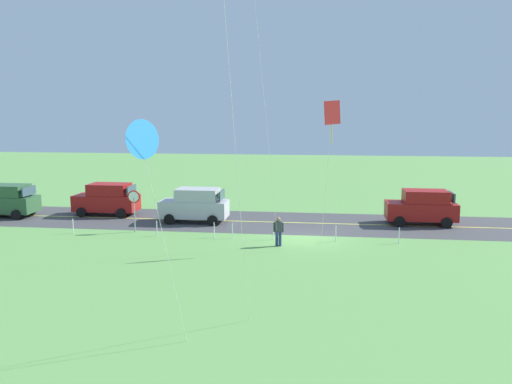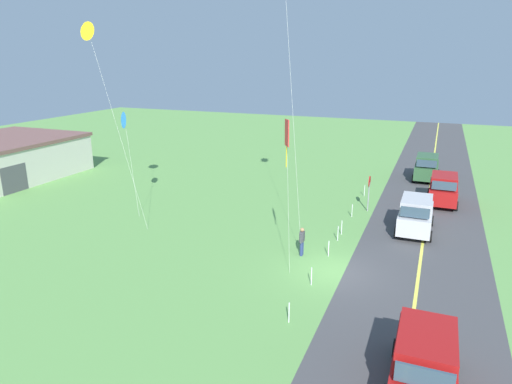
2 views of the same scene
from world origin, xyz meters
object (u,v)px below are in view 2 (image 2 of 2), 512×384
(car_suv_foreground, at_px, (416,214))
(stop_sign, at_px, (369,187))
(car_parked_west_near, at_px, (424,360))
(car_parked_east_far, at_px, (427,167))
(kite_green_far, at_px, (89,32))
(person_adult_near, at_px, (302,240))
(car_parked_east_near, at_px, (443,189))
(kite_yellow_high, at_px, (287,135))
(kite_pink_drift, at_px, (125,120))

(car_suv_foreground, relative_size, stop_sign, 1.72)
(car_parked_west_near, distance_m, stop_sign, 18.19)
(car_parked_east_far, height_order, kite_green_far, kite_green_far)
(car_suv_foreground, distance_m, person_adult_near, 8.12)
(car_parked_east_near, distance_m, kite_yellow_high, 17.96)
(car_suv_foreground, distance_m, stop_sign, 4.47)
(car_parked_east_near, xyz_separation_m, stop_sign, (-3.79, 4.83, 0.65))
(car_parked_west_near, bearing_deg, car_parked_east_far, 2.06)
(stop_sign, distance_m, kite_green_far, 20.48)
(kite_yellow_high, relative_size, kite_pink_drift, 1.12)
(person_adult_near, bearing_deg, kite_green_far, 112.31)
(car_parked_west_near, bearing_deg, car_parked_east_near, -1.06)
(person_adult_near, xyz_separation_m, kite_yellow_high, (-2.72, 0.09, 6.17))
(car_parked_east_near, relative_size, stop_sign, 1.72)
(car_parked_east_far, bearing_deg, kite_green_far, 134.83)
(car_suv_foreground, bearing_deg, kite_pink_drift, 99.81)
(person_adult_near, distance_m, kite_yellow_high, 6.74)
(car_suv_foreground, distance_m, kite_yellow_high, 11.88)
(car_suv_foreground, relative_size, car_parked_east_far, 1.00)
(kite_yellow_high, bearing_deg, person_adult_near, -1.82)
(car_parked_west_near, relative_size, kite_pink_drift, 0.63)
(car_parked_west_near, height_order, person_adult_near, car_parked_west_near)
(car_parked_east_near, xyz_separation_m, person_adult_near, (-12.69, 7.03, -0.29))
(car_parked_east_near, bearing_deg, car_parked_east_far, 11.69)
(stop_sign, bearing_deg, car_parked_east_near, -51.87)
(car_parked_east_near, height_order, person_adult_near, car_parked_east_near)
(car_parked_east_far, relative_size, car_parked_east_near, 1.00)
(kite_yellow_high, bearing_deg, stop_sign, -11.11)
(car_parked_east_far, relative_size, stop_sign, 1.72)
(car_parked_west_near, distance_m, kite_pink_drift, 23.52)
(car_parked_west_near, distance_m, car_parked_east_near, 21.43)
(car_suv_foreground, relative_size, person_adult_near, 2.75)
(car_parked_west_near, relative_size, car_parked_east_near, 1.00)
(kite_green_far, bearing_deg, kite_pink_drift, -7.80)
(kite_pink_drift, bearing_deg, car_parked_west_near, -119.98)
(kite_yellow_high, distance_m, kite_pink_drift, 14.25)
(car_parked_east_far, height_order, car_parked_west_near, same)
(car_parked_west_near, relative_size, kite_yellow_high, 0.57)
(person_adult_near, xyz_separation_m, kite_pink_drift, (2.72, 13.24, 5.51))
(car_suv_foreground, relative_size, kite_yellow_high, 0.57)
(car_parked_east_near, distance_m, kite_green_far, 26.21)
(car_parked_east_far, bearing_deg, car_parked_east_near, -168.31)
(person_adult_near, height_order, kite_pink_drift, kite_pink_drift)
(car_parked_west_near, relative_size, kite_green_far, 0.35)
(car_parked_east_far, relative_size, car_parked_west_near, 1.00)
(person_adult_near, bearing_deg, car_suv_foreground, -18.46)
(car_parked_east_far, xyz_separation_m, kite_yellow_high, (-22.23, 5.70, 5.88))
(person_adult_near, relative_size, kite_green_far, 0.13)
(kite_yellow_high, distance_m, kite_green_far, 14.64)
(car_suv_foreground, height_order, stop_sign, stop_sign)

